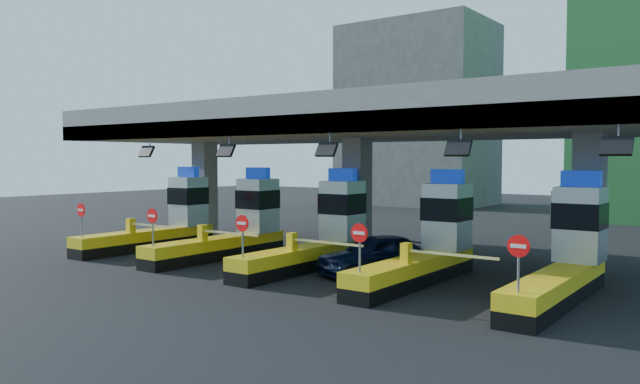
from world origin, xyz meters
The scene contains 9 objects.
ground centered at (0.00, 0.00, 0.00)m, with size 120.00×120.00×0.00m, color black.
toll_canopy centered at (0.00, 2.87, 6.13)m, with size 28.00×12.09×7.00m.
toll_lane_far_left centered at (-10.00, 0.28, 1.40)m, with size 4.43×8.00×4.16m.
toll_lane_left centered at (-5.00, 0.28, 1.40)m, with size 4.43×8.00×4.16m.
toll_lane_center centered at (0.00, 0.28, 1.40)m, with size 4.43×8.00×4.16m.
toll_lane_right centered at (5.00, 0.28, 1.40)m, with size 4.43×8.00×4.16m.
toll_lane_far_right centered at (10.00, 0.28, 1.40)m, with size 4.43×8.00×4.16m.
bg_building_concrete centered at (-14.00, 36.00, 9.00)m, with size 14.00×10.00×18.00m, color #4C4C49.
van centered at (2.83, -0.08, 0.81)m, with size 1.92×4.77×1.63m, color black.
Camera 1 is at (15.44, -20.98, 4.55)m, focal length 35.00 mm.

